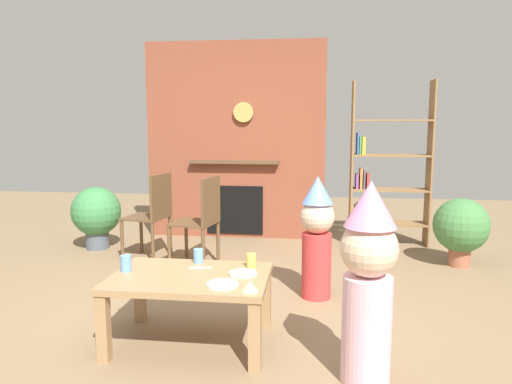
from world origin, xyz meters
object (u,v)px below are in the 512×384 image
object	(u,v)px
child_with_cone_hat	(368,278)
dining_chair_left	(154,211)
bookshelf	(384,171)
paper_cup_near_right	(198,256)
paper_cup_center	(126,263)
paper_plate_front	(223,284)
paper_cup_near_left	(251,261)
potted_plant_short	(96,213)
potted_plant_tall	(461,227)
birthday_cake_slice	(250,286)
dining_chair_middle	(202,216)
child_in_pink	(317,234)
coffee_table	(190,286)
paper_plate_rear	(243,273)

from	to	relation	value
child_with_cone_hat	dining_chair_left	xyz separation A→B (m)	(-1.95, 2.18, -0.08)
bookshelf	paper_cup_near_right	world-z (taller)	bookshelf
paper_cup_center	paper_plate_front	xyz separation A→B (m)	(0.68, -0.19, -0.05)
paper_cup_near_right	child_with_cone_hat	world-z (taller)	child_with_cone_hat
paper_cup_near_left	potted_plant_short	world-z (taller)	potted_plant_short
bookshelf	potted_plant_short	distance (m)	3.33
dining_chair_left	potted_plant_tall	world-z (taller)	dining_chair_left
birthday_cake_slice	dining_chair_middle	size ratio (longest dim) A/B	0.11
child_with_cone_hat	child_in_pink	world-z (taller)	child_with_cone_hat
dining_chair_left	coffee_table	bearing A→B (deg)	127.14
paper_plate_rear	birthday_cake_slice	xyz separation A→B (m)	(0.09, -0.30, 0.03)
birthday_cake_slice	potted_plant_short	world-z (taller)	potted_plant_short
paper_cup_center	paper_plate_front	bearing A→B (deg)	-15.70
paper_cup_near_right	dining_chair_left	size ratio (longest dim) A/B	0.11
dining_chair_middle	child_with_cone_hat	bearing A→B (deg)	136.53
bookshelf	coffee_table	distance (m)	3.24
paper_plate_rear	dining_chair_middle	xyz separation A→B (m)	(-0.64, 1.58, 0.05)
coffee_table	dining_chair_middle	bearing A→B (deg)	100.79
paper_plate_rear	potted_plant_tall	xyz separation A→B (m)	(1.90, 1.92, -0.06)
dining_chair_middle	birthday_cake_slice	bearing A→B (deg)	122.63
paper_cup_center	dining_chair_left	bearing A→B (deg)	103.79
dining_chair_left	bookshelf	bearing A→B (deg)	-147.37
paper_plate_rear	paper_cup_near_left	bearing A→B (deg)	77.12
paper_cup_near_left	potted_plant_tall	world-z (taller)	potted_plant_tall
paper_plate_rear	potted_plant_tall	world-z (taller)	potted_plant_tall
paper_cup_center	child_in_pink	world-z (taller)	child_in_pink
paper_plate_front	potted_plant_short	xyz separation A→B (m)	(-1.91, 2.34, -0.06)
paper_cup_near_right	potted_plant_tall	xyz separation A→B (m)	(2.24, 1.71, -0.11)
child_in_pink	child_with_cone_hat	bearing A→B (deg)	52.86
dining_chair_left	child_in_pink	bearing A→B (deg)	163.04
paper_cup_center	birthday_cake_slice	distance (m)	0.89
child_with_cone_hat	dining_chair_middle	world-z (taller)	child_with_cone_hat
coffee_table	paper_cup_near_left	bearing A→B (deg)	28.81
paper_cup_near_left	potted_plant_tall	distance (m)	2.57
paper_cup_center	child_in_pink	size ratio (longest dim) A/B	0.11
coffee_table	paper_plate_rear	size ratio (longest dim) A/B	5.57
paper_cup_near_left	birthday_cake_slice	xyz separation A→B (m)	(0.05, -0.45, -0.02)
coffee_table	paper_plate_front	bearing A→B (deg)	-34.78
paper_cup_near_left	paper_plate_rear	xyz separation A→B (m)	(-0.03, -0.15, -0.04)
potted_plant_short	bookshelf	bearing A→B (deg)	10.74
paper_cup_near_right	paper_plate_front	world-z (taller)	paper_cup_near_right
paper_plate_rear	child_with_cone_hat	world-z (taller)	child_with_cone_hat
birthday_cake_slice	potted_plant_tall	distance (m)	2.87
dining_chair_middle	potted_plant_tall	bearing A→B (deg)	-160.79
paper_cup_near_right	paper_cup_center	bearing A→B (deg)	-149.54
coffee_table	dining_chair_left	world-z (taller)	dining_chair_left
paper_cup_near_right	potted_plant_tall	world-z (taller)	potted_plant_tall
paper_cup_near_left	birthday_cake_slice	bearing A→B (deg)	-83.42
child_with_cone_hat	dining_chair_middle	xyz separation A→B (m)	(-1.38, 1.96, -0.08)
potted_plant_short	paper_plate_rear	bearing A→B (deg)	-46.64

